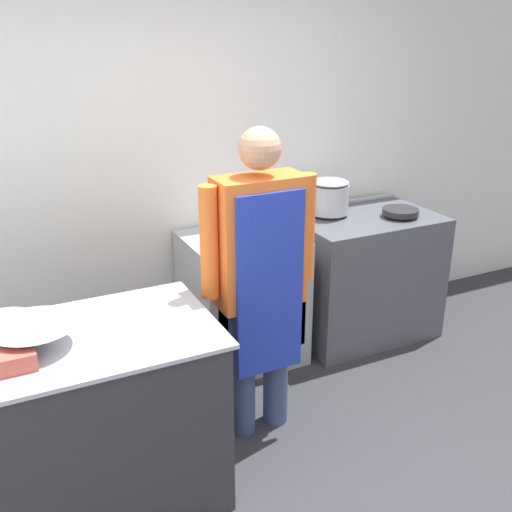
{
  "coord_description": "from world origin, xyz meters",
  "views": [
    {
      "loc": [
        -1.32,
        -1.78,
        2.14
      ],
      "look_at": [
        0.05,
        1.02,
        0.93
      ],
      "focal_mm": 42.0,
      "sensor_mm": 36.0,
      "label": 1
    }
  ],
  "objects_px": {
    "mixing_bowl": "(34,336)",
    "stock_pot": "(330,196)",
    "person_cook": "(260,270)",
    "saute_pan": "(400,211)",
    "stove": "(362,275)",
    "fridge_unit": "(242,298)",
    "plastic_tub": "(16,358)"
  },
  "relations": [
    {
      "from": "mixing_bowl",
      "to": "stock_pot",
      "type": "xyz_separation_m",
      "value": [
        2.07,
        1.0,
        0.1
      ]
    },
    {
      "from": "person_cook",
      "to": "saute_pan",
      "type": "relative_size",
      "value": 6.77
    },
    {
      "from": "stove",
      "to": "fridge_unit",
      "type": "bearing_deg",
      "value": 176.66
    },
    {
      "from": "person_cook",
      "to": "mixing_bowl",
      "type": "height_order",
      "value": "person_cook"
    },
    {
      "from": "stove",
      "to": "saute_pan",
      "type": "height_order",
      "value": "saute_pan"
    },
    {
      "from": "fridge_unit",
      "to": "plastic_tub",
      "type": "xyz_separation_m",
      "value": [
        -1.46,
        -1.06,
        0.49
      ]
    },
    {
      "from": "stove",
      "to": "mixing_bowl",
      "type": "height_order",
      "value": "mixing_bowl"
    },
    {
      "from": "stock_pot",
      "to": "saute_pan",
      "type": "distance_m",
      "value": 0.5
    },
    {
      "from": "fridge_unit",
      "to": "person_cook",
      "type": "xyz_separation_m",
      "value": [
        -0.24,
        -0.75,
        0.53
      ]
    },
    {
      "from": "stock_pot",
      "to": "fridge_unit",
      "type": "bearing_deg",
      "value": -174.38
    },
    {
      "from": "person_cook",
      "to": "plastic_tub",
      "type": "distance_m",
      "value": 1.26
    },
    {
      "from": "plastic_tub",
      "to": "stock_pot",
      "type": "relative_size",
      "value": 0.56
    },
    {
      "from": "plastic_tub",
      "to": "stove",
      "type": "bearing_deg",
      "value": 22.87
    },
    {
      "from": "saute_pan",
      "to": "stock_pot",
      "type": "bearing_deg",
      "value": 150.24
    },
    {
      "from": "person_cook",
      "to": "mixing_bowl",
      "type": "relative_size",
      "value": 4.64
    },
    {
      "from": "stove",
      "to": "fridge_unit",
      "type": "height_order",
      "value": "stove"
    },
    {
      "from": "stove",
      "to": "stock_pot",
      "type": "xyz_separation_m",
      "value": [
        -0.23,
        0.12,
        0.59
      ]
    },
    {
      "from": "stove",
      "to": "saute_pan",
      "type": "bearing_deg",
      "value": -31.04
    },
    {
      "from": "saute_pan",
      "to": "person_cook",
      "type": "bearing_deg",
      "value": -157.2
    },
    {
      "from": "stock_pot",
      "to": "saute_pan",
      "type": "relative_size",
      "value": 1.05
    },
    {
      "from": "stove",
      "to": "saute_pan",
      "type": "distance_m",
      "value": 0.54
    },
    {
      "from": "fridge_unit",
      "to": "saute_pan",
      "type": "height_order",
      "value": "saute_pan"
    },
    {
      "from": "plastic_tub",
      "to": "stock_pot",
      "type": "xyz_separation_m",
      "value": [
        2.16,
        1.13,
        0.11
      ]
    },
    {
      "from": "fridge_unit",
      "to": "person_cook",
      "type": "height_order",
      "value": "person_cook"
    },
    {
      "from": "stove",
      "to": "plastic_tub",
      "type": "relative_size",
      "value": 6.73
    },
    {
      "from": "stove",
      "to": "fridge_unit",
      "type": "xyz_separation_m",
      "value": [
        -0.93,
        0.05,
        -0.02
      ]
    },
    {
      "from": "person_cook",
      "to": "plastic_tub",
      "type": "xyz_separation_m",
      "value": [
        -1.22,
        -0.31,
        -0.04
      ]
    },
    {
      "from": "mixing_bowl",
      "to": "person_cook",
      "type": "bearing_deg",
      "value": 9.01
    },
    {
      "from": "stock_pot",
      "to": "saute_pan",
      "type": "xyz_separation_m",
      "value": [
        0.43,
        -0.24,
        -0.1
      ]
    },
    {
      "from": "stove",
      "to": "stock_pot",
      "type": "relative_size",
      "value": 3.8
    },
    {
      "from": "fridge_unit",
      "to": "mixing_bowl",
      "type": "xyz_separation_m",
      "value": [
        -1.37,
        -0.93,
        0.51
      ]
    },
    {
      "from": "person_cook",
      "to": "stock_pot",
      "type": "bearing_deg",
      "value": 41.0
    }
  ]
}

